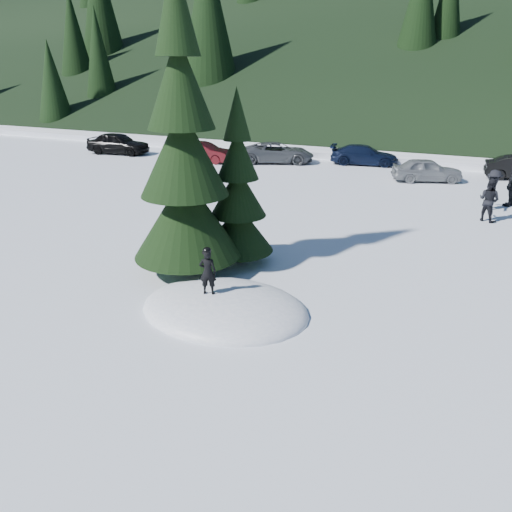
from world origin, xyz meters
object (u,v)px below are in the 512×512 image
at_px(car_0, 118,143).
at_px(car_3, 364,155).
at_px(adult_0, 489,200).
at_px(car_2, 277,153).
at_px(adult_2, 493,190).
at_px(car_1, 204,152).
at_px(spruce_tall, 184,164).
at_px(adult_1, 512,186).
at_px(car_4, 427,170).
at_px(child_skier, 208,272).
at_px(spruce_short, 238,198).

bearing_deg(car_0, car_3, -85.17).
bearing_deg(car_3, adult_0, -152.84).
height_order(car_0, car_2, car_0).
distance_m(adult_2, car_1, 17.75).
bearing_deg(adult_0, spruce_tall, 78.86).
distance_m(adult_1, car_0, 25.27).
distance_m(car_0, car_3, 17.04).
height_order(spruce_tall, adult_0, spruce_tall).
height_order(adult_0, car_2, adult_0).
xyz_separation_m(car_2, car_3, (5.22, 1.67, -0.04)).
distance_m(adult_0, car_3, 12.41).
relative_size(car_0, car_4, 1.21).
height_order(car_1, car_2, car_2).
height_order(child_skier, car_4, child_skier).
relative_size(adult_0, car_4, 0.48).
bearing_deg(car_2, spruce_tall, 173.33).
bearing_deg(car_1, adult_1, -107.73).
bearing_deg(adult_0, car_3, -24.47).
bearing_deg(adult_0, car_0, 13.47).
bearing_deg(car_4, car_2, 59.29).
bearing_deg(adult_0, car_4, -35.35).
relative_size(spruce_tall, car_1, 2.24).
distance_m(car_3, car_4, 5.40).
bearing_deg(car_3, car_1, 100.41).
xyz_separation_m(child_skier, car_2, (-6.34, 19.89, -0.43)).
height_order(spruce_tall, car_4, spruce_tall).
bearing_deg(car_3, adult_1, -139.99).
relative_size(adult_1, car_2, 0.40).
bearing_deg(child_skier, car_4, -117.54).
xyz_separation_m(spruce_tall, car_4, (4.94, 16.21, -2.70)).
bearing_deg(spruce_tall, car_1, 118.99).
xyz_separation_m(adult_1, car_1, (-17.91, 3.61, -0.31)).
xyz_separation_m(car_0, car_1, (7.07, -0.20, -0.12)).
distance_m(adult_1, car_3, 10.89).
bearing_deg(car_4, car_1, 69.91).
height_order(adult_2, car_2, adult_2).
height_order(car_1, car_4, car_1).
xyz_separation_m(spruce_tall, car_1, (-8.93, 16.11, -2.69)).
xyz_separation_m(car_1, car_4, (13.87, 0.10, -0.01)).
distance_m(adult_2, car_0, 24.69).
bearing_deg(spruce_tall, car_0, 134.45).
distance_m(adult_0, car_1, 18.23).
distance_m(spruce_tall, child_skier, 3.51).
distance_m(spruce_short, adult_1, 13.72).
bearing_deg(car_4, spruce_tall, 142.56).
relative_size(spruce_tall, car_3, 2.06).
relative_size(car_0, car_3, 1.06).
height_order(adult_0, car_3, adult_0).
relative_size(spruce_short, car_3, 1.28).
height_order(adult_1, car_2, adult_1).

